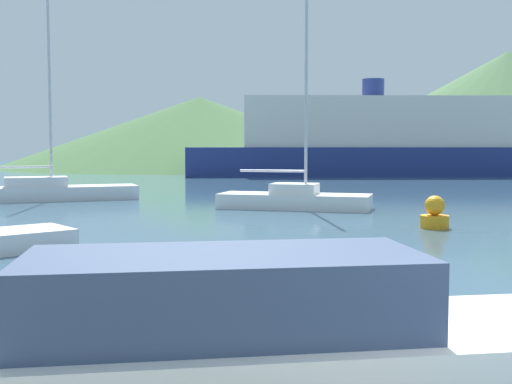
{
  "coord_description": "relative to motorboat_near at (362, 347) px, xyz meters",
  "views": [
    {
      "loc": [
        -3.4,
        -3.53,
        2.47
      ],
      "look_at": [
        -0.66,
        14.0,
        1.2
      ],
      "focal_mm": 45.0,
      "sensor_mm": 36.0,
      "label": 1
    }
  ],
  "objects": [
    {
      "name": "motorboat_near",
      "position": [
        0.0,
        0.0,
        0.0
      ],
      "size": [
        8.76,
        2.12,
        2.07
      ],
      "rotation": [
        0.0,
        0.0,
        -0.01
      ],
      "color": "white",
      "rests_on": "ground_plane"
    },
    {
      "name": "sailboat_middle",
      "position": [
        3.38,
        18.65,
        -0.02
      ],
      "size": [
        6.22,
        4.2,
        9.24
      ],
      "rotation": [
        0.0,
        0.0,
        -0.43
      ],
      "color": "white",
      "rests_on": "ground_plane"
    },
    {
      "name": "hill_central",
      "position": [
        3.28,
        72.37,
        3.76
      ],
      "size": [
        47.16,
        47.16,
        8.44
      ],
      "color": "#3D6038",
      "rests_on": "ground_plane"
    },
    {
      "name": "sailboat_outer",
      "position": [
        -7.39,
        24.06,
        -0.02
      ],
      "size": [
        9.17,
        3.78,
        9.52
      ],
      "rotation": [
        0.0,
        0.0,
        0.21
      ],
      "color": "silver",
      "rests_on": "ground_plane"
    },
    {
      "name": "ferry_distant",
      "position": [
        16.2,
        46.38,
        2.42
      ],
      "size": [
        31.9,
        11.38,
        8.13
      ],
      "rotation": [
        0.0,
        0.0,
        -0.13
      ],
      "color": "navy",
      "rests_on": "ground_plane"
    },
    {
      "name": "hill_east",
      "position": [
        40.59,
        67.38,
        6.55
      ],
      "size": [
        51.91,
        51.91,
        14.02
      ],
      "color": "#476B42",
      "rests_on": "ground_plane"
    },
    {
      "name": "buoy_marker",
      "position": [
        6.27,
        12.1,
        -0.05
      ],
      "size": [
        0.86,
        0.86,
        0.99
      ],
      "color": "orange",
      "rests_on": "ground_plane"
    }
  ]
}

